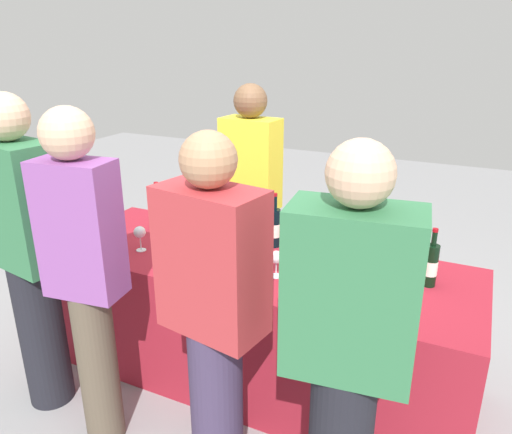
% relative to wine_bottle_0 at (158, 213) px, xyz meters
% --- Properties ---
extents(ground_plane, '(12.00, 12.00, 0.00)m').
position_rel_wine_bottle_0_xyz_m(ground_plane, '(0.76, -0.15, -0.87)').
color(ground_plane, gray).
extents(tasting_table, '(2.39, 0.84, 0.76)m').
position_rel_wine_bottle_0_xyz_m(tasting_table, '(0.76, -0.15, -0.49)').
color(tasting_table, maroon).
rests_on(tasting_table, ground_plane).
extents(wine_bottle_0, '(0.07, 0.07, 0.31)m').
position_rel_wine_bottle_0_xyz_m(wine_bottle_0, '(0.00, 0.00, 0.00)').
color(wine_bottle_0, black).
rests_on(wine_bottle_0, tasting_table).
extents(wine_bottle_1, '(0.07, 0.07, 0.33)m').
position_rel_wine_bottle_0_xyz_m(wine_bottle_1, '(0.78, 0.06, 0.01)').
color(wine_bottle_1, black).
rests_on(wine_bottle_1, tasting_table).
extents(wine_bottle_2, '(0.07, 0.07, 0.30)m').
position_rel_wine_bottle_0_xyz_m(wine_bottle_2, '(1.09, 0.02, -0.01)').
color(wine_bottle_2, black).
rests_on(wine_bottle_2, tasting_table).
extents(wine_bottle_3, '(0.07, 0.07, 0.30)m').
position_rel_wine_bottle_0_xyz_m(wine_bottle_3, '(1.66, -0.05, -0.00)').
color(wine_bottle_3, black).
rests_on(wine_bottle_3, tasting_table).
extents(wine_glass_0, '(0.07, 0.07, 0.15)m').
position_rel_wine_bottle_0_xyz_m(wine_glass_0, '(0.11, -0.32, -0.00)').
color(wine_glass_0, silver).
rests_on(wine_glass_0, tasting_table).
extents(wine_glass_1, '(0.07, 0.07, 0.15)m').
position_rel_wine_bottle_0_xyz_m(wine_glass_1, '(0.66, -0.27, -0.00)').
color(wine_glass_1, silver).
rests_on(wine_glass_1, tasting_table).
extents(wine_glass_2, '(0.07, 0.07, 0.14)m').
position_rel_wine_bottle_0_xyz_m(wine_glass_2, '(0.94, -0.29, -0.01)').
color(wine_glass_2, silver).
rests_on(wine_glass_2, tasting_table).
extents(wine_glass_3, '(0.07, 0.07, 0.14)m').
position_rel_wine_bottle_0_xyz_m(wine_glass_3, '(1.20, -0.25, -0.01)').
color(wine_glass_3, silver).
rests_on(wine_glass_3, tasting_table).
extents(wine_glass_4, '(0.06, 0.06, 0.13)m').
position_rel_wine_bottle_0_xyz_m(wine_glass_4, '(1.35, -0.30, -0.02)').
color(wine_glass_4, silver).
rests_on(wine_glass_4, tasting_table).
extents(ice_bucket, '(0.22, 0.22, 0.20)m').
position_rel_wine_bottle_0_xyz_m(ice_bucket, '(1.47, 0.04, -0.01)').
color(ice_bucket, silver).
rests_on(ice_bucket, tasting_table).
extents(server_pouring, '(0.39, 0.24, 1.64)m').
position_rel_wine_bottle_0_xyz_m(server_pouring, '(0.41, 0.50, 0.03)').
color(server_pouring, '#3F3351').
rests_on(server_pouring, ground_plane).
extents(guest_0, '(0.46, 0.30, 1.68)m').
position_rel_wine_bottle_0_xyz_m(guest_0, '(-0.19, -0.83, 0.04)').
color(guest_0, black).
rests_on(guest_0, ground_plane).
extents(guest_1, '(0.36, 0.23, 1.66)m').
position_rel_wine_bottle_0_xyz_m(guest_1, '(0.28, -0.92, 0.06)').
color(guest_1, brown).
rests_on(guest_1, ground_plane).
extents(guest_2, '(0.45, 0.30, 1.60)m').
position_rel_wine_bottle_0_xyz_m(guest_2, '(0.92, -0.88, -0.01)').
color(guest_2, '#3F3351').
rests_on(guest_2, ground_plane).
extents(guest_3, '(0.46, 0.29, 1.63)m').
position_rel_wine_bottle_0_xyz_m(guest_3, '(1.48, -0.93, 0.00)').
color(guest_3, black).
rests_on(guest_3, ground_plane).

